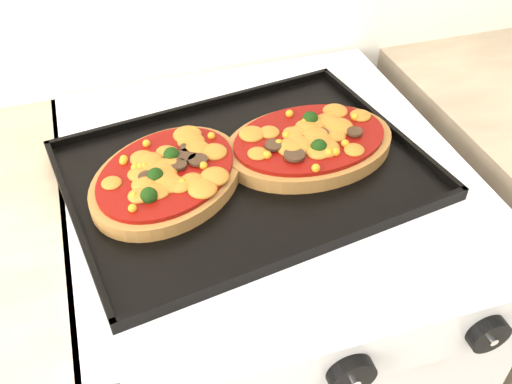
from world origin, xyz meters
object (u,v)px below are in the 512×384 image
object	(u,v)px
stove	(262,339)
pizza_left	(167,175)
pizza_right	(309,142)
baking_tray	(246,169)

from	to	relation	value
stove	pizza_left	bearing A→B (deg)	-174.53
pizza_left	pizza_right	world-z (taller)	pizza_right
baking_tray	pizza_left	bearing A→B (deg)	169.88
baking_tray	pizza_right	world-z (taller)	pizza_right
pizza_left	baking_tray	bearing A→B (deg)	-1.24
pizza_right	pizza_left	bearing A→B (deg)	-177.16
baking_tray	stove	bearing A→B (deg)	16.99
stove	pizza_left	xyz separation A→B (m)	(-0.15, -0.01, 0.48)
stove	pizza_left	distance (m)	0.50
stove	pizza_left	size ratio (longest dim) A/B	3.75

